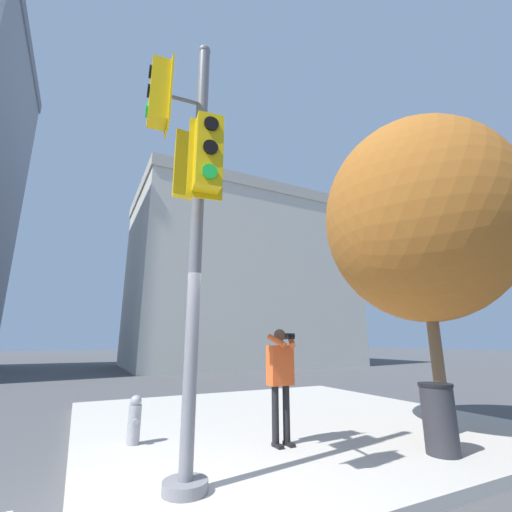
{
  "coord_description": "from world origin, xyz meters",
  "views": [
    {
      "loc": [
        -0.55,
        -3.22,
        1.69
      ],
      "look_at": [
        1.71,
        1.25,
        2.95
      ],
      "focal_mm": 24.0,
      "sensor_mm": 36.0,
      "label": 1
    }
  ],
  "objects_px": {
    "traffic_signal_pole": "(188,188)",
    "street_tree": "(420,219)",
    "fire_hydrant": "(134,420)",
    "trash_bin": "(439,418)",
    "person_photographer": "(281,373)"
  },
  "relations": [
    {
      "from": "traffic_signal_pole",
      "to": "street_tree",
      "type": "height_order",
      "value": "street_tree"
    },
    {
      "from": "traffic_signal_pole",
      "to": "fire_hydrant",
      "type": "relative_size",
      "value": 7.99
    },
    {
      "from": "traffic_signal_pole",
      "to": "fire_hydrant",
      "type": "xyz_separation_m",
      "value": [
        -0.12,
        2.07,
        -3.09
      ]
    },
    {
      "from": "street_tree",
      "to": "trash_bin",
      "type": "relative_size",
      "value": 6.26
    },
    {
      "from": "traffic_signal_pole",
      "to": "street_tree",
      "type": "bearing_deg",
      "value": 3.18
    },
    {
      "from": "traffic_signal_pole",
      "to": "trash_bin",
      "type": "bearing_deg",
      "value": -6.47
    },
    {
      "from": "traffic_signal_pole",
      "to": "person_photographer",
      "type": "relative_size",
      "value": 3.28
    },
    {
      "from": "trash_bin",
      "to": "traffic_signal_pole",
      "type": "bearing_deg",
      "value": 173.53
    },
    {
      "from": "traffic_signal_pole",
      "to": "trash_bin",
      "type": "xyz_separation_m",
      "value": [
        3.71,
        -0.42,
        -2.97
      ]
    },
    {
      "from": "fire_hydrant",
      "to": "trash_bin",
      "type": "distance_m",
      "value": 4.58
    },
    {
      "from": "street_tree",
      "to": "fire_hydrant",
      "type": "bearing_deg",
      "value": 159.67
    },
    {
      "from": "street_tree",
      "to": "trash_bin",
      "type": "xyz_separation_m",
      "value": [
        -1.05,
        -0.69,
        -3.43
      ]
    },
    {
      "from": "street_tree",
      "to": "trash_bin",
      "type": "height_order",
      "value": "street_tree"
    },
    {
      "from": "traffic_signal_pole",
      "to": "fire_hydrant",
      "type": "distance_m",
      "value": 3.73
    },
    {
      "from": "traffic_signal_pole",
      "to": "street_tree",
      "type": "relative_size",
      "value": 0.96
    }
  ]
}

